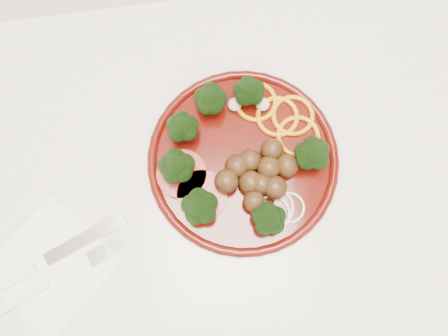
{
  "coord_description": "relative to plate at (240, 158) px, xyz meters",
  "views": [
    {
      "loc": [
        -0.23,
        1.57,
        1.54
      ],
      "look_at": [
        -0.21,
        1.7,
        0.92
      ],
      "focal_mm": 35.0,
      "sensor_mm": 36.0,
      "label": 1
    }
  ],
  "objects": [
    {
      "name": "counter",
      "position": [
        0.19,
        -0.02,
        -0.47
      ],
      "size": [
        2.4,
        0.6,
        0.9
      ],
      "color": "silver",
      "rests_on": "ground"
    },
    {
      "name": "fork",
      "position": [
        -0.31,
        -0.14,
        -0.01
      ],
      "size": [
        0.2,
        0.09,
        0.01
      ],
      "rotation": [
        0.0,
        0.0,
        0.37
      ],
      "color": "white",
      "rests_on": "napkin"
    },
    {
      "name": "napkin",
      "position": [
        -0.29,
        -0.11,
        -0.02
      ],
      "size": [
        0.21,
        0.21,
        0.0
      ],
      "primitive_type": "cube",
      "rotation": [
        0.0,
        0.0,
        0.73
      ],
      "color": "white",
      "rests_on": "counter"
    },
    {
      "name": "plate",
      "position": [
        0.0,
        0.0,
        0.0
      ],
      "size": [
        0.28,
        0.28,
        0.07
      ],
      "rotation": [
        0.0,
        0.0,
        0.39
      ],
      "color": "#3E0804",
      "rests_on": "counter"
    },
    {
      "name": "knife",
      "position": [
        -0.32,
        -0.11,
        -0.01
      ],
      "size": [
        0.22,
        0.1,
        0.01
      ],
      "rotation": [
        0.0,
        0.0,
        0.37
      ],
      "color": "silver",
      "rests_on": "napkin"
    }
  ]
}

